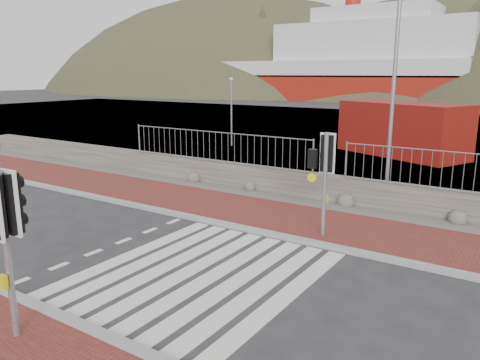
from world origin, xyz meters
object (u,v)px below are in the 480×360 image
Objects in this scene: traffic_signal_far at (324,163)px; streetlight at (398,77)px; ferry at (334,67)px; shipping_container at (402,129)px; traffic_signal_near at (3,220)px.

streetlight is at bearing -104.17° from traffic_signal_far.
ferry is 7.37× the size of shipping_container.
traffic_signal_far is (25.95, -64.26, -3.28)m from ferry.
streetlight is (2.81, 11.87, 2.15)m from traffic_signal_near.
traffic_signal_near is 7.77m from traffic_signal_far.
traffic_signal_far is 0.38× the size of streetlight.
traffic_signal_near reaches higher than shipping_container.
traffic_signal_near is 22.04m from shipping_container.
shipping_container is (-2.29, 10.15, -2.84)m from streetlight.
traffic_signal_near is at bearing -66.79° from shipping_container.
streetlight is (26.51, -59.83, -1.11)m from ferry.
ferry is at bearing 106.69° from traffic_signal_near.
shipping_container is (24.22, -49.67, -3.95)m from ferry.
ferry is 17.11× the size of traffic_signal_near.
streetlight is (0.56, 4.43, 2.18)m from traffic_signal_far.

